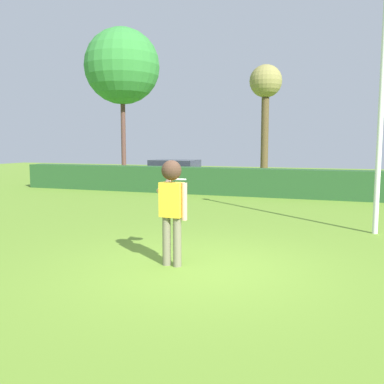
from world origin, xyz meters
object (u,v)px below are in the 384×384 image
object	(u,v)px
person	(172,199)
frisbee	(178,179)
parked_car_silver	(175,171)
maple_tree	(122,67)
bare_elm_tree	(266,88)
lamppost	(382,95)

from	to	relation	value
person	frisbee	distance (m)	0.54
person	parked_car_silver	size ratio (longest dim) A/B	0.42
maple_tree	frisbee	bearing A→B (deg)	-58.01
parked_car_silver	maple_tree	world-z (taller)	maple_tree
bare_elm_tree	frisbee	bearing A→B (deg)	-84.95
person	frisbee	bearing A→B (deg)	97.82
person	parked_car_silver	xyz separation A→B (m)	(-5.15, 12.76, -0.45)
frisbee	lamppost	distance (m)	5.20
person	lamppost	xyz separation A→B (m)	(3.40, 3.96, 1.98)
bare_elm_tree	lamppost	bearing A→B (deg)	-69.09
frisbee	bare_elm_tree	bearing A→B (deg)	95.05
person	parked_car_silver	bearing A→B (deg)	111.98
bare_elm_tree	maple_tree	bearing A→B (deg)	-171.97
person	maple_tree	distance (m)	19.09
frisbee	bare_elm_tree	distance (m)	16.79
lamppost	maple_tree	world-z (taller)	maple_tree
frisbee	person	bearing A→B (deg)	-82.18
lamppost	parked_car_silver	bearing A→B (deg)	134.16
lamppost	maple_tree	bearing A→B (deg)	137.92
frisbee	maple_tree	size ratio (longest dim) A/B	0.03
maple_tree	bare_elm_tree	bearing A→B (deg)	8.03
lamppost	maple_tree	xyz separation A→B (m)	(-12.96, 11.70, 3.30)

